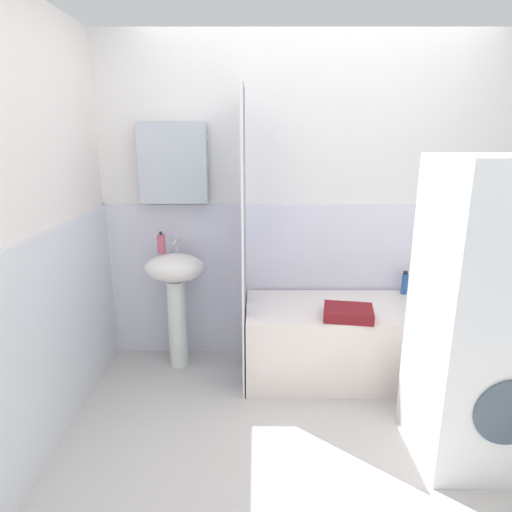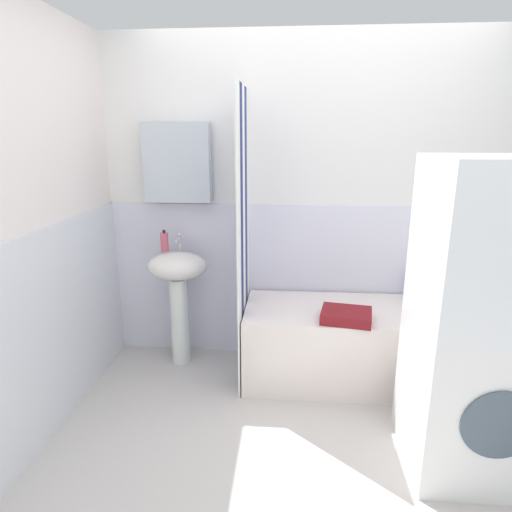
{
  "view_description": "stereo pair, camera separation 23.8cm",
  "coord_description": "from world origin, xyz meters",
  "views": [
    {
      "loc": [
        -0.41,
        -1.98,
        1.69
      ],
      "look_at": [
        -0.4,
        0.78,
        0.93
      ],
      "focal_mm": 30.63,
      "sensor_mm": 36.0,
      "label": 1
    },
    {
      "loc": [
        -0.17,
        -1.97,
        1.69
      ],
      "look_at": [
        -0.4,
        0.78,
        0.93
      ],
      "focal_mm": 30.63,
      "sensor_mm": 36.0,
      "label": 2
    }
  ],
  "objects": [
    {
      "name": "wall_back_tiled",
      "position": [
        -0.06,
        1.26,
        1.14
      ],
      "size": [
        3.6,
        0.18,
        2.4
      ],
      "color": "white",
      "rests_on": "ground_plane"
    },
    {
      "name": "shampoo_bottle",
      "position": [
        0.97,
        1.14,
        0.62
      ],
      "size": [
        0.05,
        0.05,
        0.19
      ],
      "color": "gold",
      "rests_on": "bathtub"
    },
    {
      "name": "towel_folded",
      "position": [
        0.2,
        0.69,
        0.57
      ],
      "size": [
        0.36,
        0.3,
        0.07
      ],
      "primitive_type": "cube",
      "rotation": [
        0.0,
        0.0,
        -0.17
      ],
      "color": "maroon",
      "rests_on": "bathtub"
    },
    {
      "name": "shower_curtain",
      "position": [
        -0.49,
        0.89,
        1.0
      ],
      "size": [
        0.01,
        0.66,
        2.0
      ],
      "color": "white",
      "rests_on": "ground_plane"
    },
    {
      "name": "faucet",
      "position": [
        -1.0,
        1.11,
        0.93
      ],
      "size": [
        0.03,
        0.12,
        0.12
      ],
      "color": "silver",
      "rests_on": "sink"
    },
    {
      "name": "wall_left_tiled",
      "position": [
        -1.57,
        0.34,
        1.12
      ],
      "size": [
        0.07,
        1.81,
        2.4
      ],
      "color": "silver",
      "rests_on": "ground_plane"
    },
    {
      "name": "body_wash_bottle",
      "position": [
        0.71,
        1.14,
        0.62
      ],
      "size": [
        0.05,
        0.05,
        0.18
      ],
      "color": "#2758A0",
      "rests_on": "bathtub"
    },
    {
      "name": "conditioner_bottle",
      "position": [
        0.87,
        1.15,
        0.64
      ],
      "size": [
        0.05,
        0.05,
        0.22
      ],
      "color": "white",
      "rests_on": "bathtub"
    },
    {
      "name": "soap_dispenser",
      "position": [
        -1.09,
        1.06,
        0.94
      ],
      "size": [
        0.06,
        0.06,
        0.16
      ],
      "color": "#C65466",
      "rests_on": "sink"
    },
    {
      "name": "washer_dryer_stack",
      "position": [
        0.78,
        0.1,
        0.8
      ],
      "size": [
        0.63,
        0.61,
        1.61
      ],
      "color": "white",
      "rests_on": "ground_plane"
    },
    {
      "name": "sink",
      "position": [
        -1.0,
        1.03,
        0.64
      ],
      "size": [
        0.44,
        0.34,
        0.87
      ],
      "color": "white",
      "rests_on": "ground_plane"
    },
    {
      "name": "bathtub",
      "position": [
        0.3,
        0.89,
        0.27
      ],
      "size": [
        1.55,
        0.66,
        0.53
      ],
      "primitive_type": "cube",
      "color": "silver",
      "rests_on": "ground_plane"
    },
    {
      "name": "ground_plane",
      "position": [
        0.0,
        0.0,
        -0.02
      ],
      "size": [
        4.8,
        5.6,
        0.04
      ],
      "primitive_type": "cube",
      "color": "beige"
    }
  ]
}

